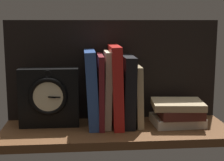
{
  "coord_description": "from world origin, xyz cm",
  "views": [
    {
      "loc": [
        -10.79,
        -102.57,
        33.23
      ],
      "look_at": [
        -1.19,
        3.28,
        14.66
      ],
      "focal_mm": 54.59,
      "sensor_mm": 36.0,
      "label": 1
    }
  ],
  "objects": [
    {
      "name": "ground_plane",
      "position": [
        0.0,
        0.0,
        -1.25
      ],
      "size": [
        71.78,
        25.49,
        2.5
      ],
      "primitive_type": "cube",
      "color": "brown"
    },
    {
      "name": "back_panel",
      "position": [
        0.0,
        12.15,
        16.81
      ],
      "size": [
        71.78,
        1.2,
        33.61
      ],
      "primitive_type": "cube",
      "color": "black",
      "rests_on": "ground_plane"
    },
    {
      "name": "book_blue_modern",
      "position": [
        -7.67,
        3.28,
        12.09
      ],
      "size": [
        4.43,
        15.05,
        24.31
      ],
      "primitive_type": "cube",
      "rotation": [
        0.0,
        -0.05,
        0.0
      ],
      "color": "#2D4C8E",
      "rests_on": "ground_plane"
    },
    {
      "name": "book_maroon_dawkins",
      "position": [
        -4.89,
        3.28,
        11.45
      ],
      "size": [
        1.71,
        15.78,
        22.9
      ],
      "primitive_type": "cube",
      "rotation": [
        0.0,
        0.0,
        0.0
      ],
      "color": "maroon",
      "rests_on": "ground_plane"
    },
    {
      "name": "book_cream_twain",
      "position": [
        -2.7,
        3.28,
        11.99
      ],
      "size": [
        2.68,
        12.62,
        24.01
      ],
      "primitive_type": "cube",
      "rotation": [
        0.0,
        0.02,
        0.0
      ],
      "color": "beige",
      "rests_on": "ground_plane"
    },
    {
      "name": "book_red_requiem",
      "position": [
        0.25,
        3.28,
        12.84
      ],
      "size": [
        3.89,
        16.54,
        25.75
      ],
      "primitive_type": "cube",
      "rotation": [
        0.0,
        -0.03,
        0.0
      ],
      "color": "red",
      "rests_on": "ground_plane"
    },
    {
      "name": "book_black_skeptic",
      "position": [
        3.91,
        3.28,
        11.18
      ],
      "size": [
        3.98,
        14.3,
        22.43
      ],
      "primitive_type": "cube",
      "rotation": [
        0.0,
        0.02,
        0.0
      ],
      "color": "black",
      "rests_on": "ground_plane"
    },
    {
      "name": "book_tan_shortstories",
      "position": [
        7.01,
        3.28,
        9.67
      ],
      "size": [
        2.59,
        12.23,
        19.39
      ],
      "primitive_type": "cube",
      "rotation": [
        0.0,
        -0.03,
        0.0
      ],
      "color": "tan",
      "rests_on": "ground_plane"
    },
    {
      "name": "framed_clock",
      "position": [
        -21.17,
        3.81,
        9.47
      ],
      "size": [
        18.69,
        6.59,
        18.69
      ],
      "color": "black",
      "rests_on": "ground_plane"
    },
    {
      "name": "book_stack_side",
      "position": [
        20.11,
        1.76,
        4.03
      ],
      "size": [
        17.17,
        14.4,
        7.94
      ],
      "color": "beige",
      "rests_on": "ground_plane"
    }
  ]
}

